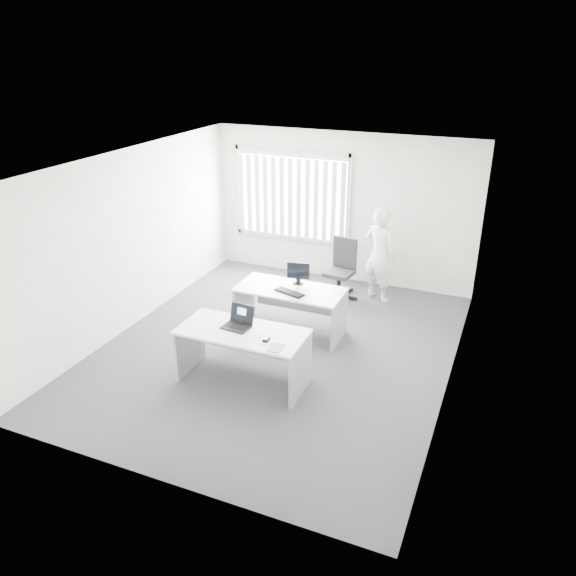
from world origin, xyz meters
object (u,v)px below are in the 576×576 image
at_px(person, 380,255).
at_px(office_chair, 340,279).
at_px(desk_near, 243,345).
at_px(monitor, 298,273).
at_px(laptop, 236,319).
at_px(desk_far, 290,301).

bearing_deg(person, office_chair, 33.93).
distance_m(desk_near, monitor, 1.80).
bearing_deg(office_chair, laptop, -90.51).
xyz_separation_m(desk_near, monitor, (0.09, 1.76, 0.38)).
bearing_deg(laptop, office_chair, 87.51).
height_order(office_chair, person, person).
xyz_separation_m(person, laptop, (-1.11, -3.26, 0.07)).
height_order(desk_near, person, person).
relative_size(desk_far, laptop, 4.64).
height_order(person, monitor, person).
distance_m(office_chair, person, 0.85).
height_order(desk_far, monitor, monitor).
xyz_separation_m(laptop, monitor, (0.20, 1.72, 0.02)).
distance_m(desk_far, laptop, 1.55).
height_order(person, laptop, person).
xyz_separation_m(desk_near, laptop, (-0.11, 0.04, 0.36)).
distance_m(person, monitor, 1.79).
distance_m(desk_far, monitor, 0.45).
distance_m(desk_near, desk_far, 1.54).
distance_m(desk_near, person, 3.46).
relative_size(office_chair, laptop, 2.98).
bearing_deg(laptop, desk_near, -14.50).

